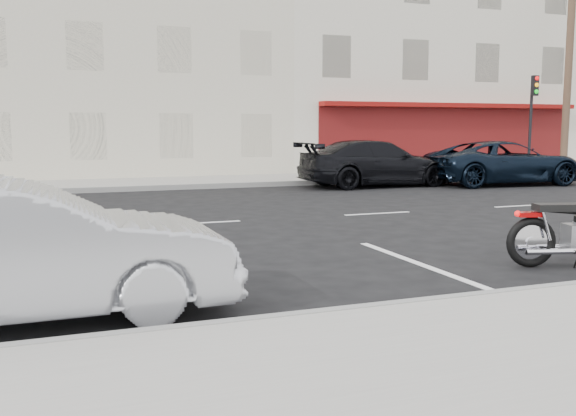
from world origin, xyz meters
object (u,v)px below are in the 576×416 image
object	(u,v)px
utility_pole	(569,58)
sedan_silver	(14,252)
traffic_light	(532,111)
suv_far	(504,163)
car_far	(376,163)
fire_hydrant	(497,162)

from	to	relation	value
utility_pole	sedan_silver	bearing A→B (deg)	-145.11
traffic_light	utility_pole	bearing A→B (deg)	7.61
suv_far	traffic_light	bearing A→B (deg)	-45.21
suv_far	car_far	bearing A→B (deg)	82.25
suv_far	car_far	world-z (taller)	car_far
traffic_light	fire_hydrant	distance (m)	2.53
fire_hydrant	car_far	size ratio (longest dim) A/B	0.14
fire_hydrant	car_far	world-z (taller)	car_far
traffic_light	car_far	bearing A→B (deg)	-163.69
utility_pole	fire_hydrant	distance (m)	5.48
sedan_silver	car_far	xyz separation A→B (m)	(10.35, 11.73, 0.03)
fire_hydrant	suv_far	bearing A→B (deg)	-125.66
traffic_light	sedan_silver	bearing A→B (deg)	-142.85
sedan_silver	suv_far	world-z (taller)	suv_far
utility_pole	suv_far	world-z (taller)	utility_pole
suv_far	fire_hydrant	bearing A→B (deg)	-30.82
utility_pole	car_far	size ratio (longest dim) A/B	1.75
fire_hydrant	suv_far	xyz separation A→B (m)	(-2.56, -3.57, 0.20)
fire_hydrant	sedan_silver	xyz separation A→B (m)	(-17.21, -14.34, 0.18)
sedan_silver	suv_far	bearing A→B (deg)	-54.17
utility_pole	fire_hydrant	xyz separation A→B (m)	(-3.50, -0.10, -4.21)
utility_pole	fire_hydrant	size ratio (longest dim) A/B	12.50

